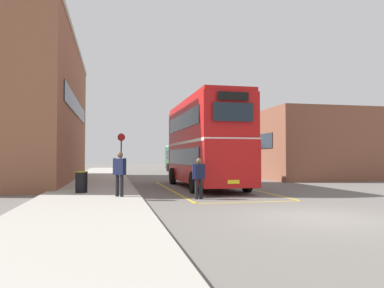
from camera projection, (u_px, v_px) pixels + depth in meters
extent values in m
plane|color=#66605B|center=(200.00, 183.00, 24.49)|extent=(135.60, 135.60, 0.00)
cube|color=#A39E93|center=(99.00, 181.00, 25.48)|extent=(4.00, 57.60, 0.14)
cube|color=brown|center=(28.00, 113.00, 25.75)|extent=(6.34, 18.87, 9.39)
cube|color=#19232D|center=(77.00, 107.00, 26.43)|extent=(0.06, 14.34, 1.10)
cube|color=#A89E8E|center=(29.00, 43.00, 25.91)|extent=(6.46, 18.99, 0.36)
cube|color=brown|center=(287.00, 147.00, 33.71)|extent=(8.49, 16.85, 5.22)
cube|color=#232D38|center=(242.00, 143.00, 32.83)|extent=(0.06, 12.81, 1.10)
cylinder|color=black|center=(173.00, 176.00, 23.23)|extent=(0.29, 1.00, 1.00)
cylinder|color=black|center=(213.00, 176.00, 23.79)|extent=(0.29, 1.00, 1.00)
cylinder|color=black|center=(194.00, 182.00, 17.40)|extent=(0.29, 1.00, 1.00)
cylinder|color=black|center=(247.00, 182.00, 17.96)|extent=(0.29, 1.00, 1.00)
cube|color=#B71414|center=(205.00, 162.00, 20.63)|extent=(2.59, 9.65, 2.10)
cube|color=#B71414|center=(205.00, 124.00, 20.70)|extent=(2.59, 9.45, 2.10)
cube|color=#B71414|center=(205.00, 103.00, 20.74)|extent=(2.49, 9.36, 0.20)
cube|color=white|center=(205.00, 143.00, 20.66)|extent=(2.62, 9.55, 0.14)
cube|color=#19232D|center=(182.00, 157.00, 20.36)|extent=(0.08, 7.90, 0.84)
cube|color=#19232D|center=(182.00, 122.00, 20.43)|extent=(0.08, 7.90, 0.84)
cube|color=#19232D|center=(227.00, 157.00, 20.91)|extent=(0.08, 7.90, 0.84)
cube|color=#19232D|center=(227.00, 123.00, 20.98)|extent=(0.08, 7.90, 0.84)
cube|color=#19232D|center=(233.00, 112.00, 15.98)|extent=(1.77, 0.05, 0.80)
cube|color=black|center=(233.00, 96.00, 16.01)|extent=(1.39, 0.05, 0.36)
cube|color=#19232D|center=(187.00, 155.00, 25.36)|extent=(2.03, 0.05, 1.00)
cube|color=yellow|center=(234.00, 182.00, 15.88)|extent=(0.52, 0.03, 0.16)
cylinder|color=black|center=(168.00, 167.00, 43.68)|extent=(0.32, 0.94, 0.92)
cylinder|color=black|center=(189.00, 167.00, 44.37)|extent=(0.32, 0.94, 0.92)
cylinder|color=black|center=(180.00, 169.00, 38.05)|extent=(0.32, 0.94, 0.92)
cylinder|color=black|center=(204.00, 169.00, 38.74)|extent=(0.32, 0.94, 0.92)
cube|color=#1E512D|center=(185.00, 158.00, 41.25)|extent=(3.10, 9.90, 2.60)
cube|color=silver|center=(185.00, 145.00, 41.30)|extent=(2.92, 9.50, 0.12)
cube|color=#19232D|center=(174.00, 154.00, 40.92)|extent=(0.55, 7.79, 0.96)
cube|color=#19232D|center=(196.00, 155.00, 41.60)|extent=(0.55, 7.79, 0.96)
cube|color=#19232D|center=(175.00, 155.00, 45.97)|extent=(1.96, 0.17, 1.10)
cylinder|color=black|center=(201.00, 189.00, 15.08)|extent=(0.14, 0.14, 0.80)
cylinder|color=black|center=(196.00, 189.00, 14.97)|extent=(0.14, 0.14, 0.80)
cube|color=#141938|center=(199.00, 172.00, 15.05)|extent=(0.51, 0.35, 0.60)
cylinder|color=#141938|center=(204.00, 171.00, 15.17)|extent=(0.09, 0.09, 0.57)
cylinder|color=#141938|center=(194.00, 171.00, 14.93)|extent=(0.09, 0.09, 0.57)
sphere|color=brown|center=(199.00, 161.00, 15.05)|extent=(0.22, 0.22, 0.22)
cylinder|color=black|center=(117.00, 186.00, 14.73)|extent=(0.14, 0.14, 0.85)
cylinder|color=black|center=(122.00, 186.00, 14.62)|extent=(0.14, 0.14, 0.85)
cube|color=#141938|center=(120.00, 167.00, 14.70)|extent=(0.52, 0.49, 0.64)
cylinder|color=#141938|center=(115.00, 166.00, 14.82)|extent=(0.09, 0.09, 0.60)
cylinder|color=#141938|center=(125.00, 166.00, 14.58)|extent=(0.09, 0.09, 0.60)
sphere|color=brown|center=(120.00, 155.00, 14.73)|extent=(0.23, 0.23, 0.23)
cylinder|color=black|center=(81.00, 182.00, 16.26)|extent=(0.51, 0.51, 0.88)
cylinder|color=olive|center=(82.00, 172.00, 16.28)|extent=(0.54, 0.54, 0.04)
cylinder|color=#4C4C51|center=(121.00, 159.00, 21.55)|extent=(0.08, 0.08, 2.85)
cylinder|color=red|center=(121.00, 137.00, 21.59)|extent=(0.43, 0.15, 0.44)
cube|color=gold|center=(170.00, 190.00, 19.19)|extent=(0.19, 11.63, 0.01)
cube|color=gold|center=(247.00, 188.00, 20.08)|extent=(0.19, 11.63, 0.01)
cube|color=gold|center=(250.00, 202.00, 13.96)|extent=(4.25, 0.15, 0.01)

